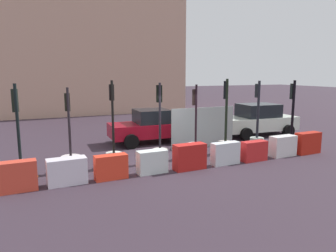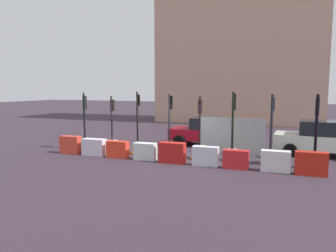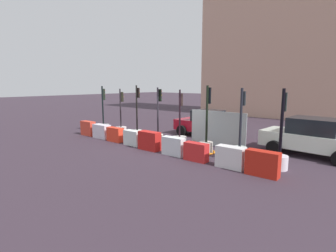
% 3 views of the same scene
% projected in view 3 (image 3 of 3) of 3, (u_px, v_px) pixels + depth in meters
% --- Properties ---
extents(ground_plane, '(120.00, 120.00, 0.00)m').
position_uv_depth(ground_plane, '(167.00, 146.00, 13.62)').
color(ground_plane, '#362934').
extents(traffic_light_0, '(0.95, 0.95, 3.01)m').
position_uv_depth(traffic_light_0, '(104.00, 126.00, 17.02)').
color(traffic_light_0, silver).
rests_on(traffic_light_0, ground_plane).
extents(traffic_light_1, '(0.89, 0.89, 2.85)m').
position_uv_depth(traffic_light_1, '(121.00, 129.00, 16.17)').
color(traffic_light_1, silver).
rests_on(traffic_light_1, ground_plane).
extents(traffic_light_2, '(0.79, 0.79, 3.07)m').
position_uv_depth(traffic_light_2, '(137.00, 131.00, 15.19)').
color(traffic_light_2, silver).
rests_on(traffic_light_2, ground_plane).
extents(traffic_light_3, '(0.57, 0.57, 2.97)m').
position_uv_depth(traffic_light_3, '(158.00, 132.00, 13.97)').
color(traffic_light_3, '#BAB4A4').
rests_on(traffic_light_3, ground_plane).
extents(traffic_light_4, '(0.85, 0.85, 2.88)m').
position_uv_depth(traffic_light_4, '(180.00, 140.00, 13.01)').
color(traffic_light_4, '#BAB5AE').
rests_on(traffic_light_4, ground_plane).
extents(traffic_light_5, '(0.85, 0.85, 3.08)m').
position_uv_depth(traffic_light_5, '(206.00, 142.00, 12.14)').
color(traffic_light_5, '#B9AEA3').
rests_on(traffic_light_5, ground_plane).
extents(traffic_light_6, '(0.80, 0.80, 2.99)m').
position_uv_depth(traffic_light_6, '(240.00, 148.00, 11.10)').
color(traffic_light_6, '#AAB5AA').
rests_on(traffic_light_6, ground_plane).
extents(traffic_light_7, '(0.64, 0.64, 3.00)m').
position_uv_depth(traffic_light_7, '(280.00, 154.00, 9.79)').
color(traffic_light_7, silver).
rests_on(traffic_light_7, ground_plane).
extents(construction_barrier_0, '(1.06, 0.44, 0.88)m').
position_uv_depth(construction_barrier_0, '(88.00, 128.00, 16.26)').
color(construction_barrier_0, '#D8402D').
rests_on(construction_barrier_0, ground_plane).
extents(construction_barrier_1, '(1.17, 0.52, 0.81)m').
position_uv_depth(construction_barrier_1, '(102.00, 131.00, 15.42)').
color(construction_barrier_1, silver).
rests_on(construction_barrier_1, ground_plane).
extents(construction_barrier_2, '(1.04, 0.43, 0.78)m').
position_uv_depth(construction_barrier_2, '(115.00, 135.00, 14.52)').
color(construction_barrier_2, red).
rests_on(construction_barrier_2, ground_plane).
extents(construction_barrier_3, '(1.02, 0.46, 0.77)m').
position_uv_depth(construction_barrier_3, '(133.00, 138.00, 13.65)').
color(construction_barrier_3, silver).
rests_on(construction_barrier_3, ground_plane).
extents(construction_barrier_4, '(1.15, 0.49, 0.90)m').
position_uv_depth(construction_barrier_4, '(149.00, 141.00, 12.68)').
color(construction_barrier_4, red).
rests_on(construction_barrier_4, ground_plane).
extents(construction_barrier_5, '(1.10, 0.41, 0.82)m').
position_uv_depth(construction_barrier_5, '(173.00, 146.00, 11.74)').
color(construction_barrier_5, silver).
rests_on(construction_barrier_5, ground_plane).
extents(construction_barrier_6, '(1.04, 0.44, 0.76)m').
position_uv_depth(construction_barrier_6, '(196.00, 152.00, 10.90)').
color(construction_barrier_6, red).
rests_on(construction_barrier_6, ground_plane).
extents(construction_barrier_7, '(1.11, 0.49, 0.83)m').
position_uv_depth(construction_barrier_7, '(231.00, 157.00, 9.98)').
color(construction_barrier_7, silver).
rests_on(construction_barrier_7, ground_plane).
extents(construction_barrier_8, '(1.14, 0.45, 0.89)m').
position_uv_depth(construction_barrier_8, '(262.00, 164.00, 9.10)').
color(construction_barrier_8, red).
rests_on(construction_barrier_8, ground_plane).
extents(car_red_compact, '(3.87, 2.12, 1.60)m').
position_uv_depth(car_red_compact, '(207.00, 124.00, 15.87)').
color(car_red_compact, maroon).
rests_on(car_red_compact, ground_plane).
extents(car_white_van, '(4.26, 2.31, 1.68)m').
position_uv_depth(car_white_van, '(313.00, 137.00, 11.62)').
color(car_white_van, silver).
rests_on(car_white_van, ground_plane).
extents(building_main_facade, '(15.59, 6.92, 16.26)m').
position_uv_depth(building_main_facade, '(287.00, 31.00, 25.33)').
color(building_main_facade, tan).
rests_on(building_main_facade, ground_plane).
extents(site_fence_panel, '(3.11, 0.50, 1.80)m').
position_uv_depth(site_fence_panel, '(217.00, 130.00, 13.29)').
color(site_fence_panel, '#9AA7A7').
rests_on(site_fence_panel, ground_plane).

